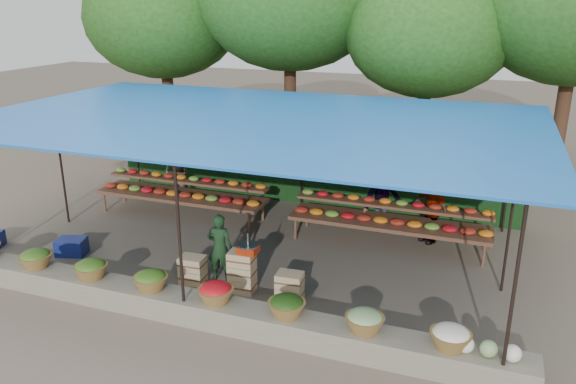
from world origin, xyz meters
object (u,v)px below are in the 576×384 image
(crate_counter, at_px, (241,275))
(vendor_seated, at_px, (220,248))
(blue_crate_back, at_px, (72,247))
(weighing_scale, at_px, (248,248))

(crate_counter, distance_m, vendor_seated, 0.68)
(crate_counter, xyz_separation_m, vendor_seated, (-0.53, 0.26, 0.34))
(vendor_seated, xyz_separation_m, blue_crate_back, (-3.37, -0.06, -0.48))
(blue_crate_back, bearing_deg, vendor_seated, -14.75)
(blue_crate_back, bearing_deg, weighing_scale, -18.66)
(crate_counter, bearing_deg, blue_crate_back, 176.97)
(weighing_scale, height_order, blue_crate_back, weighing_scale)
(vendor_seated, bearing_deg, blue_crate_back, -8.51)
(crate_counter, relative_size, blue_crate_back, 4.17)
(weighing_scale, height_order, vendor_seated, vendor_seated)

